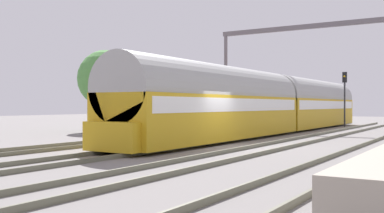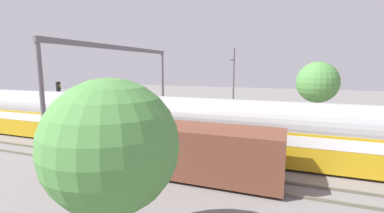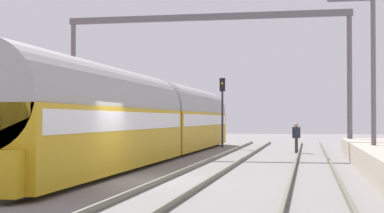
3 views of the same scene
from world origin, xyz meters
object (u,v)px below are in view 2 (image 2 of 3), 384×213
at_px(freight_car, 167,148).
at_px(person_crossing, 135,114).
at_px(railway_signal_far, 59,99).
at_px(catenary_gantry, 121,70).
at_px(passenger_train, 153,122).

height_order(freight_car, person_crossing, freight_car).
xyz_separation_m(freight_car, railway_signal_far, (5.82, 14.17, 1.57)).
bearing_deg(railway_signal_far, catenary_gantry, -89.73).
distance_m(passenger_train, person_crossing, 9.23).
distance_m(railway_signal_far, catenary_gantry, 7.63).
relative_size(freight_car, railway_signal_far, 2.75).
bearing_deg(railway_signal_far, passenger_train, -99.77).
xyz_separation_m(passenger_train, freight_car, (-3.90, -3.04, -0.50)).
bearing_deg(catenary_gantry, person_crossing, 21.31).
relative_size(person_crossing, catenary_gantry, 0.11).
relative_size(passenger_train, freight_car, 2.53).
bearing_deg(freight_car, catenary_gantry, 50.48).
xyz_separation_m(passenger_train, person_crossing, (6.94, 6.00, -0.94)).
xyz_separation_m(passenger_train, railway_signal_far, (1.92, 11.13, 1.07)).
bearing_deg(freight_car, person_crossing, 39.82).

